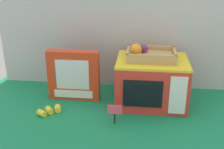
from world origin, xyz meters
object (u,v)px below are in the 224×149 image
object	(u,v)px
food_groups_crate	(149,55)
price_sign	(115,111)
loose_toy_banana	(50,111)
toy_microwave	(151,81)
cookie_set_box	(74,75)

from	to	relation	value
food_groups_crate	price_sign	xyz separation A→B (m)	(-0.15, -0.25, -0.21)
food_groups_crate	price_sign	size ratio (longest dim) A/B	2.52
food_groups_crate	loose_toy_banana	bearing A→B (deg)	-159.30
toy_microwave	cookie_set_box	distance (m)	0.43
cookie_set_box	loose_toy_banana	xyz separation A→B (m)	(-0.09, -0.18, -0.12)
price_sign	loose_toy_banana	xyz separation A→B (m)	(-0.34, 0.06, -0.05)
food_groups_crate	loose_toy_banana	world-z (taller)	food_groups_crate
loose_toy_banana	price_sign	bearing A→B (deg)	-10.04
toy_microwave	food_groups_crate	bearing A→B (deg)	172.28
cookie_set_box	loose_toy_banana	distance (m)	0.24
food_groups_crate	price_sign	distance (m)	0.36
food_groups_crate	price_sign	bearing A→B (deg)	-121.87
cookie_set_box	loose_toy_banana	size ratio (longest dim) A/B	2.43
toy_microwave	food_groups_crate	xyz separation A→B (m)	(-0.02, 0.00, 0.15)
cookie_set_box	price_sign	bearing A→B (deg)	-43.85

